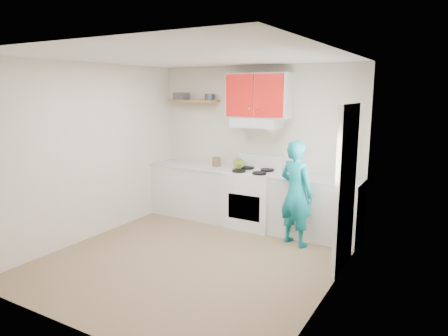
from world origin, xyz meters
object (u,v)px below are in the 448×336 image
Objects in this scene: tin at (210,97)px; kettle at (239,163)px; person at (296,193)px; crock at (216,162)px; stove at (253,199)px.

kettle is at bearing -10.56° from tin.
tin is 2.34m from person.
tin is at bearing 149.73° from kettle.
crock is 1.71m from person.
tin reaches higher than crock.
tin reaches higher than person.
kettle is 1.22× the size of crock.
stove is 5.47× the size of tin.
person is (1.63, -0.50, -0.22)m from crock.
person is (0.88, -0.41, 0.30)m from stove.
kettle is (0.64, -0.12, -1.08)m from tin.
kettle reaches higher than crock.
stove is at bearing -4.14° from person.
person is at bearing -18.59° from tin.
tin is at bearing 150.09° from crock.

